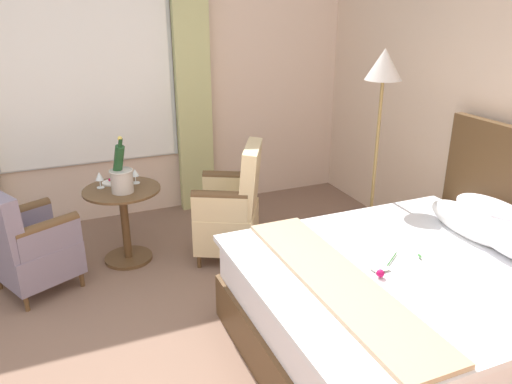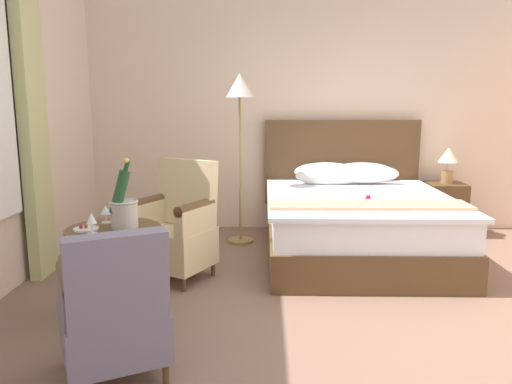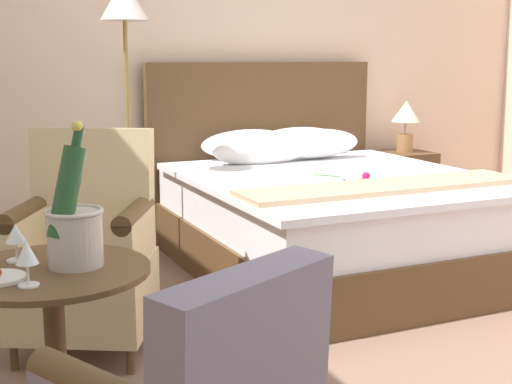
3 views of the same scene
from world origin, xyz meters
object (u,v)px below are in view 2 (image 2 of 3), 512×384
Objects in this scene: champagne_bucket at (124,208)px; armchair_by_window at (177,228)px; bedside_lamp at (448,160)px; bed at (354,219)px; wine_glass_near_edge at (91,219)px; side_table_round at (115,266)px; wine_glass_near_bucket at (106,211)px; floor_lamp_brass at (240,105)px; nightstand at (445,209)px; snack_plate at (86,229)px; armchair_facing_bed at (114,312)px.

armchair_by_window is (0.20, 0.89, -0.37)m from champagne_bucket.
bed is at bearing -146.25° from bedside_lamp.
wine_glass_near_edge is 0.14× the size of armchair_by_window.
side_table_round is 5.24× the size of wine_glass_near_bucket.
champagne_bucket reaches higher than side_table_round.
wine_glass_near_bucket is (-0.87, -1.86, -0.73)m from floor_lamp_brass.
wine_glass_near_bucket is at bearing -145.22° from nightstand.
bed reaches higher than snack_plate.
side_table_round is 0.76× the size of armchair_facing_bed.
wine_glass_near_bucket is (-3.22, -2.24, 0.46)m from nightstand.
bed is at bearing 40.53° from wine_glass_near_edge.
armchair_by_window is (0.37, 1.05, -0.33)m from wine_glass_near_edge.
bed is at bearing 53.65° from armchair_facing_bed.
nightstand is 3.90m from champagne_bucket.
armchair_by_window is (-2.85, -1.48, 0.14)m from nightstand.
wine_glass_near_edge is (-2.04, -1.74, 0.41)m from bed.
nightstand is 1.46× the size of bedside_lamp.
snack_plate is at bearing -115.28° from armchair_by_window.
bed reaches higher than wine_glass_near_edge.
bed is at bearing 40.29° from champagne_bucket.
side_table_round is (-3.13, -2.37, 0.10)m from nightstand.
bedside_lamp is 3.95m from side_table_round.
armchair_by_window is at bearing 72.69° from side_table_round.
snack_plate is (-0.25, -0.06, -0.13)m from champagne_bucket.
nightstand is at bearing 36.37° from snack_plate.
champagne_bucket reaches higher than armchair_facing_bed.
armchair_by_window reaches higher than bedside_lamp.
wine_glass_near_bucket is 0.89× the size of wine_glass_near_edge.
wine_glass_near_bucket is 0.15× the size of armchair_facing_bed.
side_table_round is at bearing 18.68° from snack_plate.
side_table_round is at bearing -142.83° from nightstand.
champagne_bucket is 0.23m from wine_glass_near_edge.
nightstand is 3.95m from wine_glass_near_bucket.
nightstand is 0.33× the size of floor_lamp_brass.
snack_plate is 1.07m from armchair_by_window.
bedside_lamp is 4.10m from wine_glass_near_edge.
bed is 1.51m from bedside_lamp.
nightstand is (1.18, 0.79, -0.07)m from bed.
armchair_facing_bed reaches higher than wine_glass_near_edge.
champagne_bucket is 0.29m from snack_plate.
bedside_lamp is at bearing 27.47° from armchair_by_window.
bedside_lamp is at bearing 36.37° from snack_plate.
nightstand is at bearing 27.47° from armchair_by_window.
bed is at bearing 22.53° from armchair_by_window.
champagne_bucket is at bearing 100.54° from armchair_facing_bed.
nightstand is 0.57m from bedside_lamp.
wine_glass_near_edge is (-0.09, -0.16, 0.37)m from side_table_round.
champagne_bucket reaches higher than bedside_lamp.
floor_lamp_brass reaches higher than champagne_bucket.
armchair_by_window is (0.45, 0.95, -0.24)m from snack_plate.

